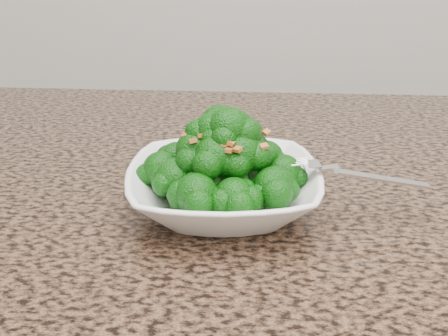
# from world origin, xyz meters

# --- Properties ---
(granite_counter) EXTENTS (1.64, 1.04, 0.03)m
(granite_counter) POSITION_xyz_m (0.00, 0.30, 0.89)
(granite_counter) COLOR brown
(granite_counter) RESTS_ON cabinet
(bowl) EXTENTS (0.22, 0.22, 0.05)m
(bowl) POSITION_xyz_m (-0.13, 0.34, 0.92)
(bowl) COLOR white
(bowl) RESTS_ON granite_counter
(broccoli_pile) EXTENTS (0.18, 0.18, 0.08)m
(broccoli_pile) POSITION_xyz_m (-0.13, 0.34, 0.99)
(broccoli_pile) COLOR #0B4E08
(broccoli_pile) RESTS_ON bowl
(garlic_topping) EXTENTS (0.11, 0.11, 0.01)m
(garlic_topping) POSITION_xyz_m (-0.13, 0.34, 1.03)
(garlic_topping) COLOR #B4652B
(garlic_topping) RESTS_ON broccoli_pile
(fork) EXTENTS (0.17, 0.06, 0.01)m
(fork) POSITION_xyz_m (-0.02, 0.33, 0.96)
(fork) COLOR silver
(fork) RESTS_ON bowl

